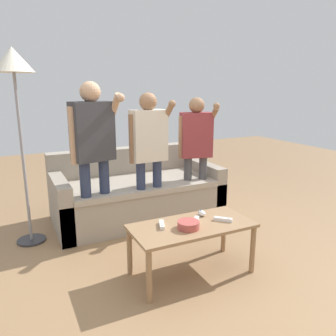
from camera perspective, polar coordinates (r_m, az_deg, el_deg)
ground_plane at (r=2.97m, az=2.41°, el=-17.01°), size 12.00×12.00×0.00m
couch at (r=4.00m, az=-5.51°, el=-4.40°), size 1.91×0.96×0.78m
coffee_table at (r=2.75m, az=4.13°, el=-10.78°), size 1.00×0.48×0.44m
snack_bowl at (r=2.64m, az=3.53°, el=-9.75°), size 0.17×0.17×0.06m
game_remote_nunchuk at (r=2.90m, az=5.84°, el=-7.72°), size 0.06×0.09×0.05m
floor_lamp at (r=3.39m, az=-24.98°, el=14.54°), size 0.37×0.37×1.87m
player_left at (r=3.29m, az=-12.75°, el=4.15°), size 0.50×0.35×1.58m
player_center at (r=3.47m, az=-3.32°, el=3.83°), size 0.44×0.31×1.47m
player_right at (r=3.81m, az=4.85°, el=4.16°), size 0.41×0.36×1.41m
game_remote_wand_near at (r=2.76m, az=4.84°, el=-9.06°), size 0.13×0.15×0.03m
game_remote_wand_far at (r=2.68m, az=-1.08°, el=-9.75°), size 0.09×0.15×0.03m
game_remote_wand_spare at (r=2.82m, az=9.46°, el=-8.71°), size 0.13×0.13×0.03m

